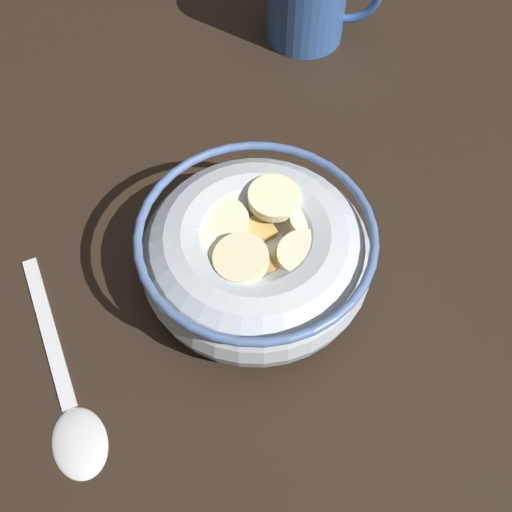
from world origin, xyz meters
The scene contains 3 objects.
ground_plane centered at (0.00, 0.00, -1.00)cm, with size 113.43×113.43×2.00cm, color black.
cereal_bowl centered at (0.01, 0.00, 3.28)cm, with size 15.80×15.80×6.32cm.
spoon centered at (-10.31, -11.31, 0.34)cm, with size 10.63×15.50×0.80cm.
Camera 1 is at (2.93, -21.49, 37.26)cm, focal length 41.86 mm.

